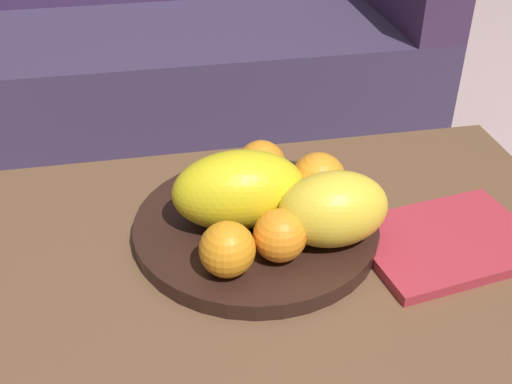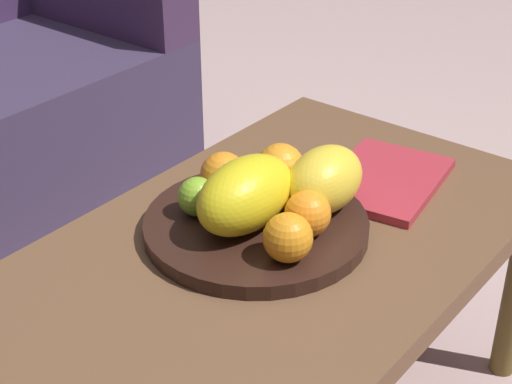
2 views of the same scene
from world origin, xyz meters
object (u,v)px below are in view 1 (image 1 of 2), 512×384
object	(u,v)px
melon_large_front	(239,190)
orange_right	(227,249)
orange_back	(261,165)
melon_smaller_beside	(333,209)
magazine	(447,242)
coffee_table	(244,278)
couch	(151,48)
fruit_bowl	(256,227)
banana_bunch	(248,190)
apple_front	(217,175)
orange_front	(318,180)
orange_left	(280,236)

from	to	relation	value
melon_large_front	orange_right	bearing A→B (deg)	-107.58
orange_back	melon_smaller_beside	bearing A→B (deg)	-65.54
orange_back	magazine	world-z (taller)	orange_back
coffee_table	orange_back	bearing A→B (deg)	68.01
melon_smaller_beside	couch	bearing A→B (deg)	99.26
fruit_bowl	banana_bunch	bearing A→B (deg)	95.49
fruit_bowl	apple_front	xyz separation A→B (m)	(-0.04, 0.08, 0.04)
orange_front	orange_back	bearing A→B (deg)	140.99
banana_bunch	fruit_bowl	bearing A→B (deg)	-84.51
melon_large_front	magazine	world-z (taller)	melon_large_front
melon_smaller_beside	magazine	bearing A→B (deg)	-5.40
orange_left	orange_right	size ratio (longest dim) A/B	0.98
melon_smaller_beside	orange_front	distance (m)	0.09
orange_left	banana_bunch	bearing A→B (deg)	98.49
fruit_bowl	orange_front	size ratio (longest dim) A/B	4.36
melon_large_front	orange_right	world-z (taller)	melon_large_front
fruit_bowl	orange_left	size ratio (longest dim) A/B	4.97
couch	magazine	bearing A→B (deg)	-73.47
melon_smaller_beside	banana_bunch	size ratio (longest dim) A/B	1.02
apple_front	fruit_bowl	bearing A→B (deg)	-61.78
magazine	apple_front	bearing A→B (deg)	143.12
orange_front	magazine	distance (m)	0.21
orange_left	apple_front	distance (m)	0.18
orange_front	orange_left	distance (m)	0.14
orange_front	orange_right	bearing A→B (deg)	-140.17
melon_large_front	orange_left	size ratio (longest dim) A/B	2.61
orange_front	orange_back	xyz separation A→B (m)	(-0.08, 0.06, -0.00)
orange_right	banana_bunch	size ratio (longest dim) A/B	0.50
coffee_table	couch	bearing A→B (deg)	93.91
coffee_table	apple_front	distance (m)	0.16
melon_smaller_beside	orange_front	bearing A→B (deg)	86.59
fruit_bowl	apple_front	world-z (taller)	apple_front
orange_front	banana_bunch	size ratio (longest dim) A/B	0.55
orange_front	magazine	world-z (taller)	orange_front
apple_front	couch	bearing A→B (deg)	93.31
melon_smaller_beside	banana_bunch	distance (m)	0.15
melon_smaller_beside	orange_front	size ratio (longest dim) A/B	1.85
apple_front	magazine	distance (m)	0.36
couch	orange_back	size ratio (longest dim) A/B	21.77
banana_bunch	magazine	xyz separation A→B (m)	(0.27, -0.12, -0.04)
melon_large_front	orange_left	world-z (taller)	melon_large_front
coffee_table	orange_left	distance (m)	0.13
orange_front	orange_back	world-z (taller)	orange_front
banana_bunch	coffee_table	bearing A→B (deg)	-104.91
couch	fruit_bowl	distance (m)	1.20
coffee_table	orange_back	distance (m)	0.18
apple_front	banana_bunch	bearing A→B (deg)	-45.11
melon_large_front	melon_smaller_beside	world-z (taller)	melon_large_front
orange_back	orange_left	bearing A→B (deg)	-93.17
melon_large_front	banana_bunch	bearing A→B (deg)	64.08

